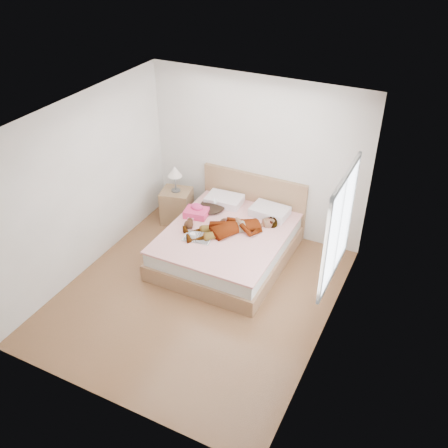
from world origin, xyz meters
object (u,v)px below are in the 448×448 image
at_px(woman, 232,225).
at_px(phone, 215,201).
at_px(nightstand, 177,204).
at_px(coffee_mug, 193,236).
at_px(magazine, 198,238).
at_px(plush_toy, 189,224).
at_px(bed, 229,241).
at_px(towel, 196,211).

height_order(woman, phone, same).
xyz_separation_m(phone, nightstand, (-0.81, 0.14, -0.34)).
distance_m(coffee_mug, nightstand, 1.34).
bearing_deg(magazine, phone, 99.07).
height_order(phone, magazine, phone).
bearing_deg(coffee_mug, plush_toy, 130.21).
relative_size(woman, coffee_mug, 11.79).
bearing_deg(plush_toy, woman, 18.35).
height_order(woman, bed, bed).
bearing_deg(coffee_mug, phone, 94.88).
distance_m(bed, towel, 0.71).
distance_m(phone, plush_toy, 0.63).
bearing_deg(woman, nightstand, -153.97).
xyz_separation_m(bed, towel, (-0.63, 0.10, 0.31)).
bearing_deg(woman, magazine, -84.20).
xyz_separation_m(towel, coffee_mug, (0.26, -0.58, -0.03)).
xyz_separation_m(bed, nightstand, (-1.25, 0.51, 0.07)).
bearing_deg(magazine, woman, 47.33).
xyz_separation_m(woman, coffee_mug, (-0.43, -0.45, -0.05)).
bearing_deg(phone, coffee_mug, -126.65).
xyz_separation_m(phone, plush_toy, (-0.13, -0.61, -0.11)).
distance_m(woman, phone, 0.64).
relative_size(magazine, plush_toy, 1.94).
relative_size(bed, magazine, 4.56).
xyz_separation_m(bed, plush_toy, (-0.57, -0.24, 0.30)).
bearing_deg(towel, coffee_mug, -65.68).
bearing_deg(nightstand, towel, -33.37).
bearing_deg(coffee_mug, bed, 53.12).
distance_m(woman, magazine, 0.56).
bearing_deg(woman, phone, -170.19).
bearing_deg(towel, bed, -9.07).
height_order(phone, towel, phone).
xyz_separation_m(plush_toy, nightstand, (-0.68, 0.75, -0.23)).
distance_m(phone, coffee_mug, 0.86).
distance_m(phone, towel, 0.34).
bearing_deg(nightstand, coffee_mug, -48.34).
distance_m(woman, plush_toy, 0.67).
height_order(phone, bed, bed).
height_order(magazine, coffee_mug, coffee_mug).
xyz_separation_m(phone, towel, (-0.19, -0.27, -0.10)).
bearing_deg(nightstand, bed, -22.17).
bearing_deg(magazine, coffee_mug, -139.50).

